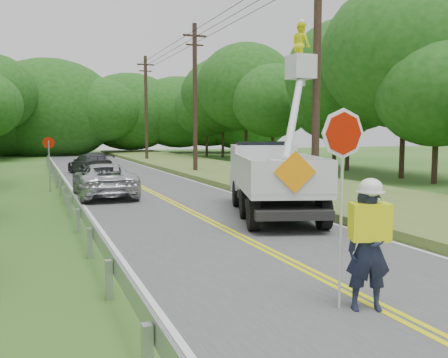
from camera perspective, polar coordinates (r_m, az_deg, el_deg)
name	(u,v)px	position (r m, az deg, el deg)	size (l,w,h in m)	color
ground	(343,289)	(9.49, 13.71, -12.39)	(140.00, 140.00, 0.00)	#255117
road	(159,196)	(22.18, -7.60, -1.96)	(7.20, 96.00, 0.03)	#454547
guardrail	(64,185)	(22.41, -18.20, -0.72)	(0.18, 48.00, 0.77)	#9EA2A6
utility_poles	(236,87)	(26.54, 1.36, 10.69)	(1.60, 43.30, 10.00)	black
tall_grass_verge	(297,186)	(24.82, 8.52, -0.85)	(7.00, 96.00, 0.30)	#526A2A
treeline_right	(304,86)	(40.69, 9.37, 10.66)	(11.51, 51.55, 12.10)	#332319
treeline_horizon	(78,111)	(63.92, -16.73, 7.67)	(56.25, 14.06, 12.49)	#174A10
flagger	(368,240)	(8.20, 16.52, -6.83)	(1.22, 0.70, 3.25)	#191E33
bucket_truck	(271,168)	(17.93, 5.51, 1.32)	(4.46, 7.49, 6.94)	black
suv_silver	(104,180)	(22.25, -13.86, -0.10)	(2.46, 5.34, 1.48)	silver
suv_darkgrey	(90,164)	(34.15, -15.37, 1.72)	(1.97, 4.84, 1.41)	#33353A
stop_sign_permanent	(49,155)	(24.77, -19.77, 2.63)	(0.56, 0.06, 2.65)	#9EA2A6
yard_sign	(375,200)	(18.07, 17.20, -2.31)	(0.48, 0.11, 0.70)	white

